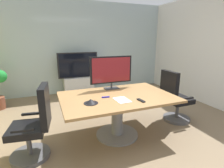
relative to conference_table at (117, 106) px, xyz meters
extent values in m
plane|color=#7A664C|center=(-0.09, 0.06, -0.57)|extent=(6.94, 6.94, 0.00)
cube|color=#9EB2B7|center=(-0.09, 3.02, 0.85)|extent=(5.94, 0.10, 2.84)
cube|color=olive|center=(0.00, 0.00, 0.16)|extent=(1.92, 1.26, 0.04)
cylinder|color=slate|center=(0.00, 0.00, -0.21)|extent=(0.20, 0.20, 0.71)
cylinder|color=slate|center=(0.00, 0.00, -0.56)|extent=(0.76, 0.76, 0.03)
cylinder|color=#4C4C51|center=(-1.44, -0.10, -0.54)|extent=(0.56, 0.56, 0.06)
cylinder|color=#4C4C51|center=(-1.44, -0.10, -0.33)|extent=(0.07, 0.07, 0.36)
cube|color=black|center=(-1.44, -0.10, -0.11)|extent=(0.54, 0.54, 0.10)
cube|color=black|center=(-1.18, -0.14, 0.22)|extent=(0.15, 0.46, 0.60)
cube|color=black|center=(-1.39, 0.15, 0.01)|extent=(0.28, 0.09, 0.03)
cube|color=black|center=(-1.46, -0.36, 0.01)|extent=(0.28, 0.09, 0.03)
cylinder|color=#4C4C51|center=(1.44, 0.10, -0.54)|extent=(0.56, 0.56, 0.06)
cylinder|color=#4C4C51|center=(1.44, 0.10, -0.33)|extent=(0.07, 0.07, 0.36)
cube|color=black|center=(1.44, 0.10, -0.11)|extent=(0.49, 0.49, 0.10)
cube|color=black|center=(1.17, 0.09, 0.22)|extent=(0.10, 0.46, 0.60)
cube|color=black|center=(1.43, -0.16, 0.01)|extent=(0.28, 0.05, 0.03)
cube|color=black|center=(1.42, 0.36, 0.01)|extent=(0.28, 0.05, 0.03)
cube|color=#333338|center=(0.07, 0.45, 0.19)|extent=(0.28, 0.18, 0.02)
cylinder|color=#333338|center=(0.07, 0.45, 0.25)|extent=(0.04, 0.04, 0.10)
cube|color=black|center=(0.07, 0.46, 0.56)|extent=(0.84, 0.04, 0.52)
cube|color=maroon|center=(0.07, 0.44, 0.56)|extent=(0.77, 0.01, 0.47)
cube|color=#B7BABC|center=(-0.17, 2.67, -0.30)|extent=(0.90, 0.36, 0.55)
cube|color=black|center=(-0.17, 2.65, 0.36)|extent=(1.20, 0.06, 0.76)
cube|color=black|center=(-0.17, 2.61, 0.36)|extent=(1.12, 0.01, 0.69)
sphere|color=#1F8B34|center=(-2.15, 2.18, 0.26)|extent=(0.31, 0.31, 0.31)
cone|color=black|center=(-0.52, -0.19, 0.22)|extent=(0.19, 0.19, 0.07)
cylinder|color=black|center=(-0.52, -0.19, 0.19)|extent=(0.22, 0.22, 0.01)
cube|color=black|center=(0.25, -0.38, 0.19)|extent=(0.07, 0.17, 0.02)
cube|color=#1919A5|center=(-0.22, -0.02, 0.19)|extent=(0.13, 0.03, 0.02)
cube|color=white|center=(-0.02, -0.23, 0.19)|extent=(0.22, 0.31, 0.01)
camera|label=1|loc=(-1.13, -2.65, 1.14)|focal=28.09mm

